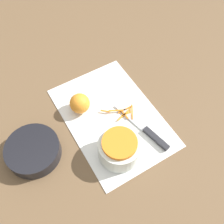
{
  "coord_description": "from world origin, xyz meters",
  "views": [
    {
      "loc": [
        -0.44,
        0.26,
        0.84
      ],
      "look_at": [
        0.0,
        0.0,
        0.04
      ],
      "focal_mm": 42.0,
      "sensor_mm": 36.0,
      "label": 1
    }
  ],
  "objects_px": {
    "bowl_dark": "(33,151)",
    "knife": "(150,133)",
    "orange_left": "(80,103)",
    "bowl_speckled": "(119,148)"
  },
  "relations": [
    {
      "from": "bowl_speckled",
      "to": "orange_left",
      "type": "distance_m",
      "value": 0.23
    },
    {
      "from": "orange_left",
      "to": "knife",
      "type": "bearing_deg",
      "value": -143.9
    },
    {
      "from": "bowl_dark",
      "to": "orange_left",
      "type": "bearing_deg",
      "value": -69.65
    },
    {
      "from": "bowl_dark",
      "to": "orange_left",
      "type": "relative_size",
      "value": 2.44
    },
    {
      "from": "bowl_dark",
      "to": "knife",
      "type": "distance_m",
      "value": 0.41
    },
    {
      "from": "bowl_speckled",
      "to": "bowl_dark",
      "type": "relative_size",
      "value": 0.76
    },
    {
      "from": "bowl_dark",
      "to": "knife",
      "type": "relative_size",
      "value": 0.72
    },
    {
      "from": "orange_left",
      "to": "bowl_speckled",
      "type": "bearing_deg",
      "value": -172.78
    },
    {
      "from": "knife",
      "to": "orange_left",
      "type": "xyz_separation_m",
      "value": [
        0.22,
        0.16,
        0.03
      ]
    },
    {
      "from": "bowl_speckled",
      "to": "knife",
      "type": "xyz_separation_m",
      "value": [
        0.01,
        -0.13,
        -0.04
      ]
    }
  ]
}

